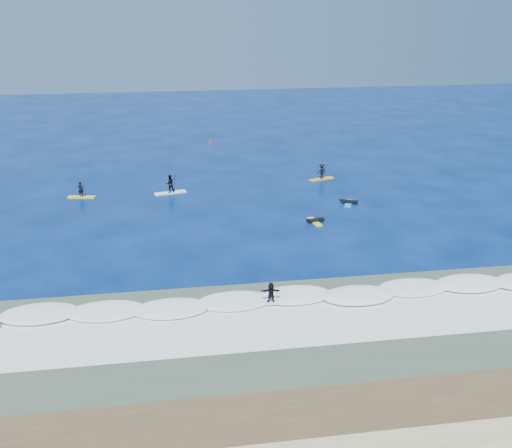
{
  "coord_description": "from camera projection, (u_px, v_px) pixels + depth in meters",
  "views": [
    {
      "loc": [
        -6.37,
        -41.77,
        18.17
      ],
      "look_at": [
        0.16,
        1.86,
        0.6
      ],
      "focal_mm": 40.0,
      "sensor_mm": 36.0,
      "label": 1
    }
  ],
  "objects": [
    {
      "name": "sup_paddler_right",
      "position": [
        322.0,
        173.0,
        60.84
      ],
      "size": [
        2.91,
        1.55,
        1.98
      ],
      "rotation": [
        0.0,
        0.0,
        0.32
      ],
      "color": "gold",
      "rests_on": "ground"
    },
    {
      "name": "sup_paddler_center",
      "position": [
        170.0,
        185.0,
        56.55
      ],
      "size": [
        3.24,
        1.44,
        2.21
      ],
      "rotation": [
        0.0,
        0.0,
        0.22
      ],
      "color": "white",
      "rests_on": "ground"
    },
    {
      "name": "whitewater",
      "position": [
        290.0,
        324.0,
        34.04
      ],
      "size": [
        34.0,
        5.0,
        0.02
      ],
      "primitive_type": "cube",
      "color": "silver",
      "rests_on": "ground"
    },
    {
      "name": "wet_sand_strip",
      "position": [
        328.0,
        422.0,
        26.23
      ],
      "size": [
        90.0,
        5.0,
        0.08
      ],
      "primitive_type": "cube",
      "color": "#473221",
      "rests_on": "ground"
    },
    {
      "name": "breaking_wave",
      "position": [
        281.0,
        300.0,
        36.79
      ],
      "size": [
        40.0,
        6.0,
        0.3
      ],
      "primitive_type": "cube",
      "color": "white",
      "rests_on": "ground"
    },
    {
      "name": "ground",
      "position": [
        257.0,
        239.0,
        45.98
      ],
      "size": [
        160.0,
        160.0,
        0.0
      ],
      "primitive_type": "plane",
      "color": "#03163F",
      "rests_on": "ground"
    },
    {
      "name": "sup_paddler_left",
      "position": [
        81.0,
        192.0,
        55.4
      ],
      "size": [
        2.7,
        1.09,
        1.85
      ],
      "rotation": [
        0.0,
        0.0,
        -0.17
      ],
      "color": "yellow",
      "rests_on": "ground"
    },
    {
      "name": "prone_paddler_far",
      "position": [
        349.0,
        202.0,
        53.87
      ],
      "size": [
        1.73,
        2.3,
        0.47
      ],
      "rotation": [
        0.0,
        0.0,
        1.2
      ],
      "color": "#1C80D5",
      "rests_on": "ground"
    },
    {
      "name": "wave_surfer",
      "position": [
        271.0,
        294.0,
        35.87
      ],
      "size": [
        2.02,
        0.69,
        1.43
      ],
      "rotation": [
        0.0,
        0.0,
        -0.08
      ],
      "color": "silver",
      "rests_on": "breaking_wave"
    },
    {
      "name": "prone_paddler_near",
      "position": [
        315.0,
        221.0,
        49.41
      ],
      "size": [
        1.69,
        2.18,
        0.44
      ],
      "rotation": [
        0.0,
        0.0,
        1.73
      ],
      "color": "yellow",
      "rests_on": "ground"
    },
    {
      "name": "shallow_water",
      "position": [
        294.0,
        333.0,
        33.12
      ],
      "size": [
        90.0,
        13.0,
        0.01
      ],
      "primitive_type": "cube",
      "color": "#394E3D",
      "rests_on": "ground"
    },
    {
      "name": "marker_buoy",
      "position": [
        210.0,
        143.0,
        75.44
      ],
      "size": [
        0.26,
        0.26,
        0.62
      ],
      "rotation": [
        0.0,
        0.0,
        -0.21
      ],
      "color": "red",
      "rests_on": "ground"
    }
  ]
}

